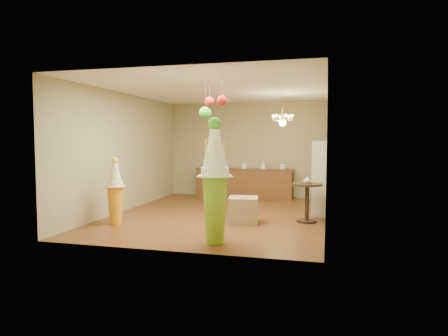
% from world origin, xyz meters
% --- Properties ---
extents(floor, '(6.50, 6.50, 0.00)m').
position_xyz_m(floor, '(0.00, 0.00, 0.00)').
color(floor, '#5A3418').
rests_on(floor, ground).
extents(ceiling, '(6.50, 6.50, 0.00)m').
position_xyz_m(ceiling, '(0.00, 0.00, 3.00)').
color(ceiling, white).
rests_on(ceiling, ground).
extents(wall_back, '(5.00, 0.04, 3.00)m').
position_xyz_m(wall_back, '(0.00, 3.25, 1.50)').
color(wall_back, '#97936C').
rests_on(wall_back, ground).
extents(wall_front, '(5.00, 0.04, 3.00)m').
position_xyz_m(wall_front, '(0.00, -3.25, 1.50)').
color(wall_front, '#97936C').
rests_on(wall_front, ground).
extents(wall_left, '(0.04, 6.50, 3.00)m').
position_xyz_m(wall_left, '(-2.50, 0.00, 1.50)').
color(wall_left, '#97936C').
rests_on(wall_left, ground).
extents(wall_right, '(0.04, 6.50, 3.00)m').
position_xyz_m(wall_right, '(2.50, 0.00, 1.50)').
color(wall_right, '#97936C').
rests_on(wall_right, ground).
extents(pedestal_green, '(0.74, 0.74, 2.21)m').
position_xyz_m(pedestal_green, '(0.62, -2.57, 0.88)').
color(pedestal_green, '#87B929').
rests_on(pedestal_green, floor).
extents(pedestal_orange, '(0.54, 0.54, 1.45)m').
position_xyz_m(pedestal_orange, '(-1.88, -1.59, 0.55)').
color(pedestal_orange, orange).
rests_on(pedestal_orange, floor).
extents(burlap_riser, '(0.73, 0.73, 0.57)m').
position_xyz_m(burlap_riser, '(0.76, -0.78, 0.29)').
color(burlap_riser, '#90764F').
rests_on(burlap_riser, floor).
extents(sideboard, '(3.04, 0.54, 1.16)m').
position_xyz_m(sideboard, '(0.00, 2.97, 0.48)').
color(sideboard, brown).
rests_on(sideboard, floor).
extents(shelving_unit, '(0.33, 1.20, 1.80)m').
position_xyz_m(shelving_unit, '(2.34, 0.80, 0.90)').
color(shelving_unit, beige).
rests_on(shelving_unit, floor).
extents(round_table, '(0.78, 0.78, 0.86)m').
position_xyz_m(round_table, '(2.10, -0.33, 0.56)').
color(round_table, black).
rests_on(round_table, floor).
extents(vase, '(0.19, 0.19, 0.16)m').
position_xyz_m(vase, '(2.10, -0.33, 0.94)').
color(vase, beige).
rests_on(vase, round_table).
extents(pom_red_left, '(0.18, 0.18, 0.50)m').
position_xyz_m(pom_red_left, '(0.24, -1.62, 2.59)').
color(pom_red_left, '#3D362C').
rests_on(pom_red_left, ceiling).
extents(pom_green_mid, '(0.24, 0.24, 0.76)m').
position_xyz_m(pom_green_mid, '(0.14, -1.58, 2.36)').
color(pom_green_mid, '#3D362C').
rests_on(pom_green_mid, ceiling).
extents(pom_red_right, '(0.18, 0.18, 0.55)m').
position_xyz_m(pom_red_right, '(0.63, -2.10, 2.55)').
color(pom_red_right, '#3D362C').
rests_on(pom_red_right, ceiling).
extents(chandelier, '(0.60, 0.60, 0.85)m').
position_xyz_m(chandelier, '(1.41, 0.92, 2.30)').
color(chandelier, '#C08744').
rests_on(chandelier, ceiling).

